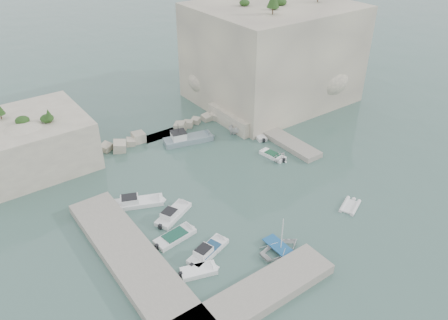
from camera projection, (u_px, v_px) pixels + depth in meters
ground at (252, 200)px, 55.17m from camera, size 400.00×400.00×0.00m
cliff_east at (272, 54)px, 77.99m from camera, size 26.00×22.00×17.00m
cliff_terrace at (245, 115)px, 73.38m from camera, size 8.00×10.00×2.50m
outcrop_west at (27, 143)px, 60.54m from camera, size 16.00×14.00×7.00m
quay_west at (132, 258)px, 45.71m from camera, size 5.00×24.00×1.10m
quay_south at (253, 298)px, 41.29m from camera, size 18.00×4.00×1.10m
ledge_east at (278, 137)px, 68.58m from camera, size 3.00×16.00×0.80m
breakwater at (160, 131)px, 69.44m from camera, size 28.00×3.00×1.40m
motorboat_a at (138, 204)px, 54.48m from camera, size 7.17×4.57×1.40m
motorboat_b at (174, 216)px, 52.54m from camera, size 6.04×4.21×1.40m
motorboat_c at (175, 238)px, 49.14m from camera, size 5.49×2.58×0.70m
motorboat_d at (208, 253)px, 47.14m from camera, size 6.10×3.46×1.40m
motorboat_e at (199, 273)px, 44.73m from camera, size 4.34×2.80×0.70m
rowboat at (281, 251)px, 47.40m from camera, size 4.89×3.52×1.01m
inflatable_dinghy at (350, 207)px, 53.99m from camera, size 4.05×3.08×0.44m
tender_east_a at (279, 160)px, 63.33m from camera, size 3.39×3.11×1.51m
tender_east_b at (272, 157)px, 64.15m from camera, size 2.15×4.58×0.70m
tender_east_c at (258, 136)px, 69.46m from camera, size 2.46×4.47×0.70m
tender_east_d at (242, 133)px, 70.55m from camera, size 5.19×3.04×1.88m
work_boat at (188, 142)px, 67.99m from camera, size 8.64×4.36×2.20m
rowboat_mast at (282, 233)px, 46.03m from camera, size 0.10×0.10×4.20m
vegetation at (246, 1)px, 71.41m from camera, size 53.48×13.88×13.40m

